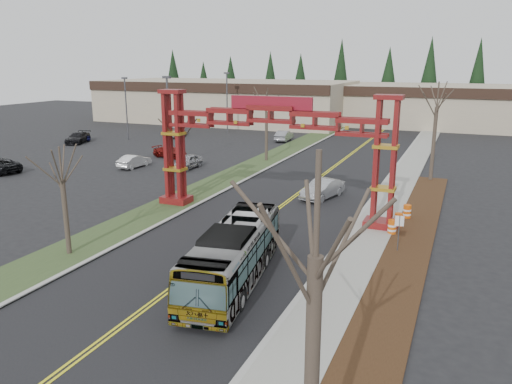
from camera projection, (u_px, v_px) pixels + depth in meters
The scene contains 34 objects.
ground at pixel (112, 334), 20.61m from camera, with size 200.00×200.00×0.00m, color black.
road at pixel (300, 193), 42.88m from camera, with size 12.00×110.00×0.02m, color black.
lane_line_left at pixel (298, 192), 42.93m from camera, with size 0.12×100.00×0.01m, color yellow.
lane_line_right at pixel (301, 193), 42.84m from camera, with size 0.12×100.00×0.01m, color yellow.
curb_right at pixel (372, 199), 40.55m from camera, with size 0.30×110.00×0.15m, color #A9A9A4.
sidewalk_right at pixel (390, 201), 40.00m from camera, with size 2.60×110.00×0.14m, color gray.
landscape_strip at pixel (398, 279), 25.66m from camera, with size 2.60×50.00×0.12m, color #321E10.
grass_median at pixel (217, 184), 45.89m from camera, with size 4.00×110.00×0.08m, color #324623.
curb_left at pixel (235, 185), 45.19m from camera, with size 0.30×110.00×0.15m, color #A9A9A4.
gateway_arch at pixel (271, 134), 35.14m from camera, with size 18.20×1.60×8.90m.
retail_building_west at pixel (227, 101), 95.10m from camera, with size 46.00×22.30×7.50m.
retail_building_east at pixel (452, 106), 87.21m from camera, with size 38.00×20.30×7.00m.
conifer_treeline at pixel (405, 85), 100.87m from camera, with size 116.10×5.60×13.00m.
transit_bus at pixel (234, 254), 25.09m from camera, with size 2.53×10.83×3.02m, color #93959A.
silver_sedan at pixel (323, 189), 40.97m from camera, with size 1.66×4.76×1.57m, color #A5A8AD.
parked_car_near_a at pixel (187, 162), 52.43m from camera, with size 1.76×4.37×1.49m, color #9C9CA3.
parked_car_near_b at pixel (134, 161), 53.01m from camera, with size 1.45×4.15×1.37m, color white.
parked_car_mid_a at pixel (170, 152), 58.54m from camera, with size 1.80×4.42×1.28m, color maroon.
parked_car_mid_b at pixel (80, 136), 71.00m from camera, with size 1.50×3.72×1.27m, color navy.
parked_car_far_a at pixel (284, 136), 70.79m from camera, with size 1.60×4.58×1.51m, color #94949B.
parked_car_far_b at pixel (175, 132), 75.02m from camera, with size 2.37×5.14×1.43m, color silver.
parked_car_far_c at pixel (78, 138), 69.09m from camera, with size 2.09×5.15×1.50m, color black.
bare_tree_median_near at pixel (62, 180), 28.04m from camera, with size 2.88×2.88×6.36m.
bare_tree_median_mid at pixel (179, 137), 39.02m from camera, with size 2.88×2.88×7.15m.
bare_tree_median_far at pixel (267, 112), 55.44m from camera, with size 3.35×3.35×7.72m.
bare_tree_right_near at pixel (316, 259), 10.62m from camera, with size 3.49×3.49×9.17m.
bare_tree_right_far at pixel (437, 108), 45.52m from camera, with size 3.44×3.44×9.19m.
light_pole_near at pixel (168, 115), 52.09m from camera, with size 0.83×0.41×9.52m.
light_pole_mid at pixel (126, 104), 70.94m from camera, with size 0.77×0.38×8.85m.
light_pole_far at pixel (227, 98), 78.03m from camera, with size 0.81×0.41×9.38m.
street_sign at pixel (399, 226), 29.05m from camera, with size 0.51×0.13×2.24m.
barrel_south at pixel (392, 228), 32.25m from camera, with size 0.55×0.55×1.02m.
barrel_mid at pixel (398, 220), 33.72m from camera, with size 0.54×0.54×1.01m.
barrel_north at pixel (407, 212), 35.53m from camera, with size 0.57×0.57×1.06m.
Camera 1 is at (12.69, -14.68, 10.87)m, focal length 35.00 mm.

